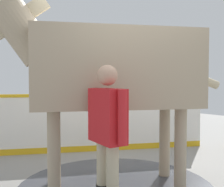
% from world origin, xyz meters
% --- Properties ---
extents(ground_plane, '(16.00, 16.00, 0.02)m').
position_xyz_m(ground_plane, '(0.00, 0.00, -0.01)').
color(ground_plane, gray).
extents(wet_patch, '(2.68, 2.68, 0.00)m').
position_xyz_m(wet_patch, '(0.28, 0.03, 0.00)').
color(wet_patch, '#42444C').
rests_on(wet_patch, ground).
extents(barrier_wall, '(4.07, 2.28, 1.18)m').
position_xyz_m(barrier_wall, '(-0.65, -1.67, 0.55)').
color(barrier_wall, white).
rests_on(barrier_wall, ground).
extents(horse, '(3.18, 2.04, 2.71)m').
position_xyz_m(horse, '(0.39, -0.03, 1.61)').
color(horse, tan).
rests_on(horse, ground).
extents(handler, '(0.29, 0.65, 1.61)m').
position_xyz_m(handler, '(0.91, 0.63, 0.92)').
color(handler, black).
rests_on(handler, ground).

